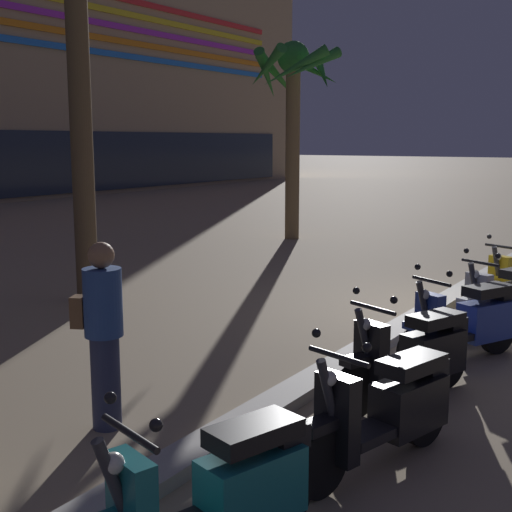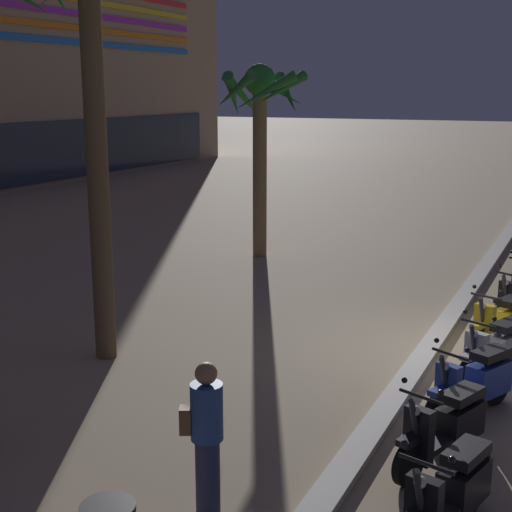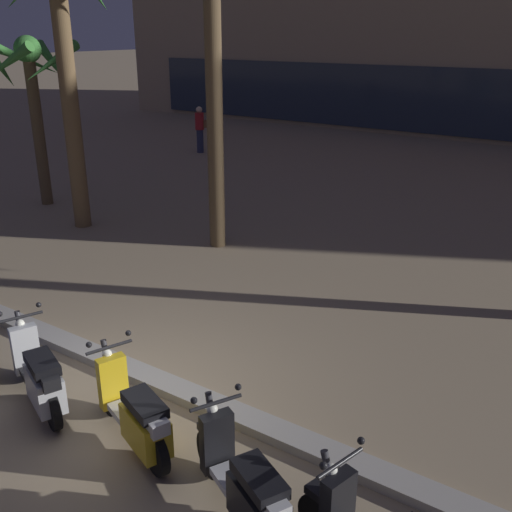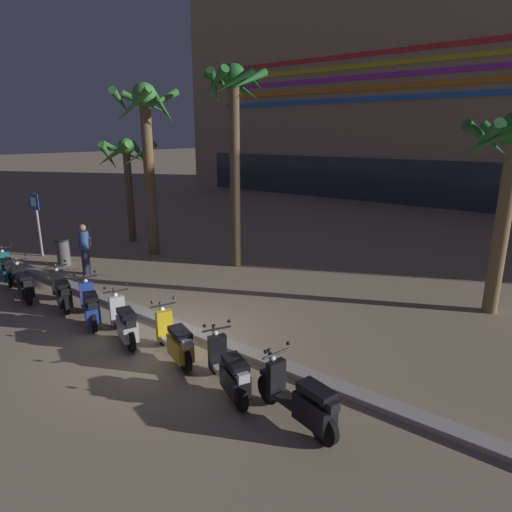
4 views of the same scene
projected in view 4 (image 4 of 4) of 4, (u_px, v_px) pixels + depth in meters
ground_plane at (171, 339)px, 9.95m from camera, size 200.00×200.00×0.00m
curb_strip at (186, 329)px, 10.28m from camera, size 60.00×0.36×0.12m
scooter_teal_mid_front at (7, 269)px, 13.52m from camera, size 1.72×0.77×1.17m
scooter_black_last_in_row at (24, 284)px, 12.20m from camera, size 1.77×0.75×1.17m
scooter_black_mid_centre at (62, 292)px, 11.58m from camera, size 1.74×0.85×1.17m
scooter_blue_second_in_line at (90, 306)px, 10.62m from camera, size 1.71×0.95×1.17m
scooter_silver_mid_rear at (124, 323)px, 9.70m from camera, size 1.70×0.87×1.17m
scooter_yellow_tail_end at (175, 341)px, 8.88m from camera, size 1.73×0.86×1.17m
scooter_black_far_back at (229, 371)px, 7.72m from camera, size 1.64×0.96×1.17m
scooter_black_lead_nearest at (302, 401)px, 6.84m from camera, size 1.81×0.76×1.17m
crossing_sign at (37, 217)px, 16.29m from camera, size 0.60×0.14×2.40m
palm_tree_mid_walkway at (146, 132)px, 15.82m from camera, size 2.44×2.65×6.29m
palm_tree_near_sign at (234, 118)px, 14.15m from camera, size 2.10×2.16×6.68m
palm_tree_by_mall_entrance at (127, 164)px, 18.14m from camera, size 2.34×2.43×4.36m
palm_tree_far_corner at (511, 165)px, 10.45m from camera, size 2.41×2.39×5.06m
pedestrian_strolling_near_curb at (233, 197)px, 25.47m from camera, size 0.45×0.39×1.75m
pedestrian_window_shopping at (85, 248)px, 14.33m from camera, size 0.37×0.46×1.69m
litter_bin at (63, 252)px, 15.43m from camera, size 0.48×0.48×0.95m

